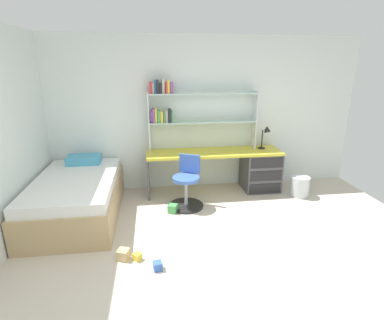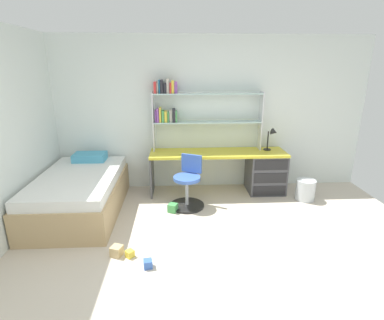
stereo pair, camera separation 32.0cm
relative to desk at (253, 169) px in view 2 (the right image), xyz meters
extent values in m
cube|color=beige|center=(-0.91, -2.38, -0.40)|extent=(5.65, 6.38, 0.02)
cube|color=silver|center=(-0.91, 0.33, 0.86)|extent=(5.65, 0.06, 2.52)
cube|color=gold|center=(-0.59, 0.00, 0.29)|extent=(2.21, 0.56, 0.04)
cube|color=#4C4C51|center=(0.22, 0.00, -0.06)|extent=(0.59, 0.53, 0.66)
cube|color=#4C4C51|center=(-1.68, 0.00, -0.06)|extent=(0.03, 0.51, 0.66)
cube|color=black|center=(0.22, -0.27, -0.28)|extent=(0.53, 0.01, 0.17)
cube|color=black|center=(0.22, -0.27, -0.06)|extent=(0.53, 0.01, 0.17)
cube|color=black|center=(0.22, -0.27, 0.16)|extent=(0.53, 0.01, 0.17)
cube|color=silver|center=(-1.63, 0.16, 0.78)|extent=(0.02, 0.22, 0.95)
cube|color=silver|center=(0.12, 0.16, 0.78)|extent=(0.02, 0.22, 0.95)
cube|color=silver|center=(-0.76, 0.16, 0.77)|extent=(1.73, 0.22, 0.02)
cube|color=silver|center=(-0.76, 0.16, 1.22)|extent=(1.73, 0.22, 0.02)
cube|color=purple|center=(-1.59, 0.16, 0.88)|extent=(0.02, 0.14, 0.19)
cube|color=purple|center=(-1.56, 0.16, 0.89)|extent=(0.03, 0.19, 0.22)
cube|color=yellow|center=(-1.52, 0.16, 0.90)|extent=(0.03, 0.17, 0.23)
cube|color=#4CA559|center=(-1.48, 0.16, 0.87)|extent=(0.04, 0.17, 0.19)
cube|color=yellow|center=(-1.43, 0.16, 0.87)|extent=(0.04, 0.16, 0.18)
cube|color=#4CA559|center=(-1.39, 0.16, 0.86)|extent=(0.02, 0.15, 0.16)
cube|color=beige|center=(-1.35, 0.16, 0.88)|extent=(0.04, 0.12, 0.19)
cube|color=#26262D|center=(-1.30, 0.16, 0.88)|extent=(0.04, 0.18, 0.21)
cube|color=#4CA559|center=(-1.26, 0.16, 0.87)|extent=(0.03, 0.16, 0.18)
cube|color=red|center=(-1.59, 0.16, 1.32)|extent=(0.04, 0.18, 0.18)
cube|color=beige|center=(-1.55, 0.16, 1.31)|extent=(0.02, 0.14, 0.15)
cube|color=#338CBF|center=(-1.52, 0.16, 1.34)|extent=(0.02, 0.12, 0.20)
cube|color=#26262D|center=(-1.48, 0.16, 1.34)|extent=(0.04, 0.18, 0.20)
cube|color=#26262D|center=(-1.43, 0.16, 1.31)|extent=(0.04, 0.15, 0.15)
cube|color=beige|center=(-1.39, 0.16, 1.34)|extent=(0.04, 0.14, 0.22)
cube|color=red|center=(-1.35, 0.16, 1.31)|extent=(0.03, 0.20, 0.16)
cube|color=yellow|center=(-1.31, 0.16, 1.33)|extent=(0.04, 0.17, 0.19)
cube|color=purple|center=(-1.26, 0.16, 1.32)|extent=(0.04, 0.13, 0.18)
cylinder|color=black|center=(0.24, 0.07, 0.31)|extent=(0.12, 0.12, 0.02)
cylinder|color=black|center=(0.24, 0.07, 0.47)|extent=(0.02, 0.02, 0.30)
cone|color=black|center=(0.32, 0.02, 0.62)|extent=(0.12, 0.11, 0.13)
cylinder|color=black|center=(-1.12, -0.53, -0.38)|extent=(0.52, 0.52, 0.03)
cylinder|color=#A5A8AD|center=(-1.12, -0.53, -0.18)|extent=(0.05, 0.05, 0.43)
cylinder|color=#3F66BF|center=(-1.12, -0.53, 0.06)|extent=(0.40, 0.40, 0.05)
cube|color=#3F66BF|center=(-1.04, -0.37, 0.24)|extent=(0.31, 0.18, 0.28)
cube|color=tan|center=(-2.66, -0.63, -0.18)|extent=(1.11, 1.83, 0.44)
cube|color=white|center=(-2.66, -0.63, 0.11)|extent=(1.05, 1.77, 0.14)
cube|color=#4CA5CC|center=(-2.66, 0.03, 0.24)|extent=(0.50, 0.32, 0.12)
cylinder|color=silver|center=(0.76, -0.38, -0.23)|extent=(0.30, 0.30, 0.33)
cube|color=gold|center=(-1.80, -1.75, -0.35)|extent=(0.11, 0.11, 0.08)
cube|color=tan|center=(-1.95, -1.72, -0.34)|extent=(0.15, 0.15, 0.12)
cube|color=#479E51|center=(-1.34, -0.69, -0.33)|extent=(0.16, 0.16, 0.12)
cube|color=#3860B7|center=(-1.59, -1.95, -0.35)|extent=(0.10, 0.10, 0.09)
camera|label=1|loc=(-1.58, -4.60, 1.64)|focal=27.88mm
camera|label=2|loc=(-1.26, -4.63, 1.64)|focal=27.88mm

